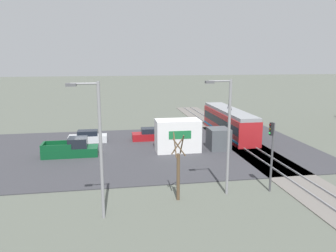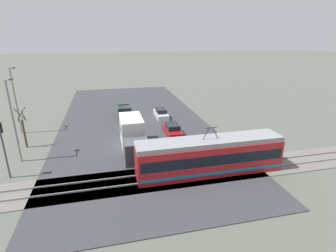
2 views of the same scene
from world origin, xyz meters
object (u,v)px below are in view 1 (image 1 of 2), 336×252
(light_rail_tram, at_px, (229,122))
(street_tree, at_px, (178,170))
(sedan_car_0, at_px, (88,137))
(street_lamp_near_crossing, at_px, (97,143))
(sedan_car_1, at_px, (151,135))
(box_truck, at_px, (188,136))
(pickup_truck, at_px, (72,149))
(traffic_light_pole, at_px, (272,148))
(street_lamp_mid_block, at_px, (226,130))

(light_rail_tram, xyz_separation_m, street_tree, (18.75, -10.63, 0.50))
(sedan_car_0, height_order, street_lamp_near_crossing, street_lamp_near_crossing)
(sedan_car_0, distance_m, sedan_car_1, 7.73)
(street_tree, bearing_deg, sedan_car_0, -157.08)
(box_truck, height_order, street_lamp_near_crossing, street_lamp_near_crossing)
(pickup_truck, distance_m, sedan_car_0, 5.79)
(pickup_truck, distance_m, traffic_light_pole, 20.18)
(sedan_car_1, xyz_separation_m, street_lamp_near_crossing, (19.70, -5.61, 4.30))
(pickup_truck, relative_size, street_lamp_mid_block, 0.65)
(street_lamp_near_crossing, distance_m, street_lamp_mid_block, 9.36)
(sedan_car_0, distance_m, street_lamp_mid_block, 21.23)
(light_rail_tram, bearing_deg, box_truck, -47.45)
(light_rail_tram, height_order, sedan_car_1, light_rail_tram)
(traffic_light_pole, height_order, street_lamp_mid_block, street_lamp_mid_block)
(light_rail_tram, height_order, street_lamp_near_crossing, street_lamp_near_crossing)
(light_rail_tram, bearing_deg, street_lamp_near_crossing, -37.92)
(light_rail_tram, relative_size, sedan_car_1, 2.94)
(box_truck, distance_m, traffic_light_pole, 12.60)
(light_rail_tram, bearing_deg, sedan_car_0, -87.37)
(box_truck, height_order, traffic_light_pole, traffic_light_pole)
(light_rail_tram, relative_size, street_lamp_near_crossing, 1.60)
(box_truck, bearing_deg, street_tree, -16.08)
(pickup_truck, relative_size, street_lamp_near_crossing, 0.64)
(traffic_light_pole, xyz_separation_m, street_lamp_near_crossing, (2.21, -12.66, 1.50))
(box_truck, relative_size, street_lamp_near_crossing, 0.94)
(light_rail_tram, relative_size, sedan_car_0, 3.08)
(box_truck, distance_m, pickup_truck, 12.40)
(street_lamp_near_crossing, bearing_deg, traffic_light_pole, 99.92)
(traffic_light_pole, distance_m, street_tree, 7.32)
(pickup_truck, distance_m, sedan_car_1, 10.56)
(sedan_car_0, height_order, traffic_light_pole, traffic_light_pole)
(box_truck, distance_m, street_tree, 12.75)
(pickup_truck, xyz_separation_m, traffic_light_pole, (11.95, 16.04, 2.68))
(traffic_light_pole, bearing_deg, light_rail_tram, 169.48)
(pickup_truck, height_order, street_tree, street_tree)
(box_truck, bearing_deg, light_rail_tram, 132.55)
(sedan_car_0, relative_size, street_lamp_near_crossing, 0.52)
(traffic_light_pole, distance_m, street_lamp_mid_block, 3.86)
(sedan_car_1, bearing_deg, box_truck, -148.79)
(street_lamp_mid_block, bearing_deg, sedan_car_0, -147.41)
(traffic_light_pole, bearing_deg, street_lamp_near_crossing, -80.08)
(street_tree, height_order, street_lamp_mid_block, street_lamp_mid_block)
(box_truck, xyz_separation_m, pickup_truck, (-0.04, -12.37, -0.88))
(sedan_car_1, height_order, street_lamp_near_crossing, street_lamp_near_crossing)
(sedan_car_1, bearing_deg, sedan_car_0, 89.18)
(pickup_truck, xyz_separation_m, sedan_car_1, (-5.53, 8.99, -0.11))
(light_rail_tram, height_order, box_truck, light_rail_tram)
(box_truck, height_order, street_lamp_mid_block, street_lamp_mid_block)
(street_lamp_near_crossing, height_order, street_lamp_mid_block, street_lamp_near_crossing)
(light_rail_tram, relative_size, traffic_light_pole, 2.59)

